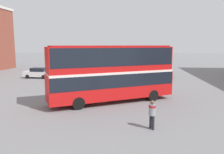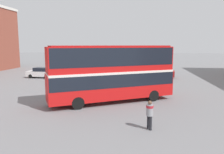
# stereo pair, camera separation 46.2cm
# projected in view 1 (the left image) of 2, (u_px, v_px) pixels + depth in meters

# --- Properties ---
(ground_plane) EXTENTS (240.00, 240.00, 0.00)m
(ground_plane) POSITION_uv_depth(u_px,v_px,m) (101.00, 100.00, 19.89)
(ground_plane) COLOR slate
(double_decker_bus) EXTENTS (10.90, 7.57, 4.95)m
(double_decker_bus) POSITION_uv_depth(u_px,v_px,m) (112.00, 70.00, 18.94)
(double_decker_bus) COLOR red
(double_decker_bus) RESTS_ON ground_plane
(pedestrian_foreground) EXTENTS (0.59, 0.59, 1.76)m
(pedestrian_foreground) POSITION_uv_depth(u_px,v_px,m) (152.00, 112.00, 12.94)
(pedestrian_foreground) COLOR #232328
(pedestrian_foreground) RESTS_ON ground_plane
(parked_car_kerb_near) EXTENTS (4.26, 2.49, 1.59)m
(parked_car_kerb_near) POSITION_uv_depth(u_px,v_px,m) (158.00, 72.00, 33.69)
(parked_car_kerb_near) COLOR maroon
(parked_car_kerb_near) RESTS_ON ground_plane
(parked_car_kerb_far) EXTENTS (4.22, 1.94, 1.59)m
(parked_car_kerb_far) POSITION_uv_depth(u_px,v_px,m) (38.00, 73.00, 33.21)
(parked_car_kerb_far) COLOR silver
(parked_car_kerb_far) RESTS_ON ground_plane
(parked_car_side_street) EXTENTS (4.81, 2.42, 1.53)m
(parked_car_side_street) POSITION_uv_depth(u_px,v_px,m) (78.00, 74.00, 32.33)
(parked_car_side_street) COLOR black
(parked_car_side_street) RESTS_ON ground_plane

